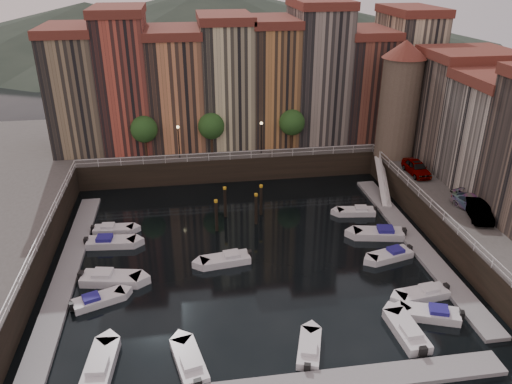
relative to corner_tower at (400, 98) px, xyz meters
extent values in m
plane|color=black|center=(-20.00, -14.50, -10.19)|extent=(200.00, 200.00, 0.00)
cube|color=black|center=(-20.00, 11.50, -8.69)|extent=(80.00, 20.00, 3.00)
cube|color=gray|center=(-36.20, -15.50, -10.02)|extent=(2.00, 28.00, 0.35)
cube|color=gray|center=(-3.80, -15.50, -10.02)|extent=(2.00, 28.00, 0.35)
cone|color=#2D382D|center=(-50.00, 95.50, -3.19)|extent=(80.00, 80.00, 14.00)
cone|color=#2D382D|center=(-15.00, 95.50, -1.19)|extent=(100.00, 100.00, 18.00)
cone|color=#2D382D|center=(20.00, 95.50, -4.19)|extent=(70.00, 70.00, 12.00)
cube|color=#847154|center=(-38.00, 9.00, -0.19)|extent=(6.00, 10.00, 14.00)
cube|color=brown|center=(-38.00, 9.00, 7.31)|extent=(6.30, 10.30, 1.00)
cube|color=#B44A38|center=(-32.10, 9.00, 0.81)|extent=(5.80, 10.00, 16.00)
cube|color=brown|center=(-32.10, 9.00, 9.31)|extent=(6.10, 10.30, 1.00)
cube|color=tan|center=(-25.95, 9.00, -0.44)|extent=(6.50, 10.00, 13.50)
cube|color=brown|center=(-25.95, 9.00, 6.81)|extent=(6.80, 10.30, 1.00)
cube|color=beige|center=(-19.60, 9.00, 0.31)|extent=(6.20, 10.00, 15.00)
cube|color=brown|center=(-19.60, 9.00, 8.31)|extent=(6.50, 10.30, 1.00)
cube|color=#BA7D44|center=(-13.70, 9.00, 0.06)|extent=(5.60, 10.00, 14.50)
cube|color=brown|center=(-13.70, 9.00, 7.81)|extent=(5.90, 10.30, 1.00)
cube|color=gray|center=(-7.70, 9.00, 1.06)|extent=(6.40, 10.00, 16.50)
cube|color=brown|center=(-7.70, 9.00, 9.81)|extent=(6.70, 10.30, 1.00)
cube|color=brown|center=(-1.50, 9.00, -0.69)|extent=(6.00, 10.00, 13.00)
cube|color=brown|center=(-1.50, 9.00, 6.31)|extent=(6.30, 10.30, 1.00)
cube|color=beige|center=(4.45, 9.00, 0.56)|extent=(5.90, 10.00, 15.50)
cube|color=brown|center=(4.45, 9.00, 8.81)|extent=(6.20, 10.30, 1.00)
cube|color=#736357|center=(6.50, -2.50, -1.19)|extent=(9.00, 8.00, 12.00)
cube|color=brown|center=(6.50, -2.50, 5.31)|extent=(9.30, 8.30, 1.00)
cube|color=#B7AEA0|center=(6.50, -10.50, -1.69)|extent=(9.00, 8.00, 11.00)
cylinder|color=#6B5B4C|center=(0.00, 0.00, -1.19)|extent=(4.60, 4.60, 12.00)
cone|color=brown|center=(0.00, 0.00, 5.61)|extent=(5.20, 5.20, 2.00)
cylinder|color=black|center=(-30.00, 3.70, -5.99)|extent=(0.30, 0.30, 2.40)
sphere|color=#1E4719|center=(-30.00, 3.70, -3.59)|extent=(3.20, 3.20, 3.20)
cylinder|color=black|center=(-22.00, 3.70, -5.99)|extent=(0.30, 0.30, 2.40)
sphere|color=#1E4719|center=(-22.00, 3.70, -3.59)|extent=(3.20, 3.20, 3.20)
cylinder|color=black|center=(-12.00, 3.70, -5.99)|extent=(0.30, 0.30, 2.40)
sphere|color=#1E4719|center=(-12.00, 3.70, -3.59)|extent=(3.20, 3.20, 3.20)
cylinder|color=black|center=(-26.00, 2.70, -5.19)|extent=(0.12, 0.12, 4.00)
sphere|color=#FFD88C|center=(-26.00, 2.70, -3.19)|extent=(0.36, 0.36, 0.36)
cylinder|color=black|center=(-16.00, 2.70, -5.19)|extent=(0.12, 0.12, 4.00)
sphere|color=#FFD88C|center=(-16.00, 2.70, -3.19)|extent=(0.36, 0.36, 0.36)
cube|color=white|center=(-20.00, 1.50, -6.24)|extent=(36.00, 0.08, 0.08)
cube|color=white|center=(-20.00, 1.50, -6.69)|extent=(36.00, 0.06, 0.06)
cube|color=white|center=(-2.00, -15.50, -6.24)|extent=(0.08, 34.00, 0.08)
cube|color=white|center=(-2.00, -15.50, -6.69)|extent=(0.06, 34.00, 0.06)
cube|color=white|center=(-38.00, -15.50, -6.24)|extent=(0.08, 34.00, 0.08)
cube|color=white|center=(-38.00, -15.50, -6.69)|extent=(0.06, 34.00, 0.06)
cube|color=white|center=(-2.90, -4.50, -8.44)|extent=(2.78, 8.26, 2.81)
cube|color=white|center=(-2.90, -4.50, -7.94)|extent=(1.93, 8.32, 3.65)
cylinder|color=black|center=(-22.62, -10.28, -8.69)|extent=(0.32, 0.32, 3.60)
cylinder|color=gold|center=(-22.62, -10.28, -6.84)|extent=(0.36, 0.36, 0.25)
cylinder|color=black|center=(-21.47, -7.40, -8.69)|extent=(0.32, 0.32, 3.60)
cylinder|color=gold|center=(-21.47, -7.40, -6.84)|extent=(0.36, 0.36, 0.25)
cylinder|color=black|center=(-18.47, -9.43, -8.69)|extent=(0.32, 0.32, 3.60)
cylinder|color=gold|center=(-18.47, -9.43, -6.84)|extent=(0.36, 0.36, 0.25)
cylinder|color=black|center=(-17.64, -7.44, -8.69)|extent=(0.32, 0.32, 3.60)
cylinder|color=gold|center=(-17.64, -7.44, -6.84)|extent=(0.36, 0.36, 0.25)
cube|color=silver|center=(-32.90, -20.57, -9.92)|extent=(4.29, 2.91, 0.68)
cube|color=navy|center=(-33.40, -20.77, -9.51)|extent=(1.59, 1.48, 0.45)
cube|color=black|center=(-34.84, -21.34, -9.69)|extent=(0.46, 0.54, 0.64)
cube|color=silver|center=(-32.22, -17.84, -9.86)|extent=(5.19, 2.77, 0.84)
cube|color=silver|center=(-32.88, -17.72, -9.35)|extent=(1.79, 1.61, 0.56)
cube|color=black|center=(-34.75, -17.37, -9.58)|extent=(0.49, 0.62, 0.78)
cube|color=silver|center=(-32.85, -11.65, -9.88)|extent=(4.67, 2.14, 0.77)
cube|color=navy|center=(-33.47, -11.59, -9.42)|extent=(1.54, 1.36, 0.52)
cube|color=black|center=(-35.22, -11.44, -9.63)|extent=(0.40, 0.54, 0.72)
cube|color=silver|center=(-32.93, -9.02, -9.93)|extent=(3.99, 1.75, 0.67)
cube|color=silver|center=(-33.46, -8.98, -9.53)|extent=(1.31, 1.14, 0.44)
cube|color=black|center=(-34.97, -8.89, -9.71)|extent=(0.34, 0.46, 0.62)
cube|color=silver|center=(-7.46, -26.15, -9.89)|extent=(4.70, 3.09, 0.75)
cube|color=navy|center=(-6.90, -26.36, -9.45)|extent=(1.72, 1.60, 0.50)
cube|color=black|center=(-5.30, -26.94, -9.65)|extent=(0.50, 0.59, 0.70)
cube|color=silver|center=(-6.94, -23.73, -9.90)|extent=(4.42, 2.17, 0.72)
cube|color=silver|center=(-6.37, -23.66, -9.47)|extent=(1.49, 1.32, 0.48)
cube|color=black|center=(-4.74, -23.45, -9.66)|extent=(0.40, 0.52, 0.68)
cube|color=silver|center=(-7.25, -17.78, -9.91)|extent=(4.43, 2.59, 0.71)
cube|color=navy|center=(-6.70, -17.64, -9.48)|extent=(1.56, 1.43, 0.47)
cube|color=black|center=(-5.14, -17.24, -9.67)|extent=(0.44, 0.54, 0.66)
cube|color=silver|center=(-6.90, -13.90, -9.87)|extent=(5.07, 2.72, 0.82)
cube|color=navy|center=(-6.25, -14.02, -9.37)|extent=(1.75, 1.57, 0.55)
cube|color=black|center=(-4.43, -14.37, -9.59)|extent=(0.48, 0.61, 0.76)
cube|color=silver|center=(-7.50, -8.93, -9.92)|extent=(4.13, 2.04, 0.67)
cube|color=silver|center=(-6.96, -9.00, -9.52)|extent=(1.39, 1.24, 0.45)
cube|color=black|center=(-5.44, -9.21, -9.70)|extent=(0.37, 0.49, 0.63)
cube|color=silver|center=(-31.82, -27.91, -9.88)|extent=(2.25, 4.82, 0.80)
cube|color=silver|center=(-31.88, -28.54, -9.40)|extent=(1.41, 1.60, 0.53)
cube|color=silver|center=(-25.92, -28.45, -9.89)|extent=(2.65, 4.71, 0.76)
cube|color=silver|center=(-25.79, -29.05, -9.44)|extent=(1.49, 1.65, 0.50)
cube|color=black|center=(-25.41, -30.72, -9.64)|extent=(0.57, 0.46, 0.71)
cube|color=silver|center=(-17.53, -28.38, -9.93)|extent=(2.65, 4.20, 0.67)
cube|color=silver|center=(-17.69, -28.89, -9.53)|extent=(1.40, 1.52, 0.45)
cube|color=black|center=(-18.16, -30.33, -9.70)|extent=(0.52, 0.43, 0.62)
cube|color=silver|center=(-10.06, -27.75, -9.88)|extent=(2.00, 4.66, 0.78)
cube|color=silver|center=(-10.02, -28.37, -9.41)|extent=(1.32, 1.52, 0.52)
cube|color=black|center=(-9.93, -30.13, -9.62)|extent=(0.54, 0.39, 0.73)
imported|color=gray|center=(0.13, -6.27, -6.41)|extent=(1.96, 4.67, 1.58)
imported|color=gray|center=(1.35, -16.82, -6.41)|extent=(2.83, 5.02, 1.57)
imported|color=gray|center=(1.75, -15.55, -6.49)|extent=(3.43, 5.24, 1.41)
cube|color=silver|center=(-22.33, -16.32, -9.89)|extent=(4.61, 2.28, 0.75)
cube|color=silver|center=(-21.73, -16.24, -9.44)|extent=(1.55, 1.38, 0.50)
cube|color=black|center=(-20.04, -16.01, -9.64)|extent=(0.42, 0.54, 0.70)
camera|label=1|loc=(-25.23, -54.47, 15.01)|focal=35.00mm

